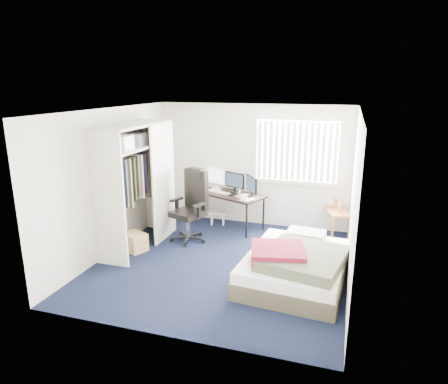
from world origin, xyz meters
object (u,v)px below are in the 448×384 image
bed (296,265)px  nightstand (337,213)px  office_chair (191,213)px  desk (230,191)px

bed → nightstand: bearing=76.9°
office_chair → bed: bearing=-27.6°
office_chair → bed: (2.13, -1.11, -0.25)m
nightstand → bed: bearing=-103.1°
office_chair → desk: bearing=61.2°
nightstand → bed: (-0.49, -2.12, -0.20)m
desk → office_chair: office_chair is taller
office_chair → bed: 2.42m
nightstand → office_chair: bearing=-159.0°
nightstand → desk: bearing=-177.4°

